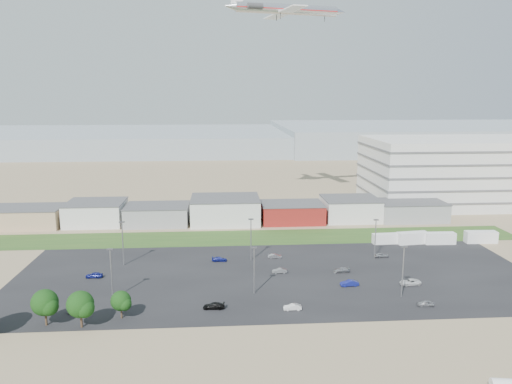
{
  "coord_description": "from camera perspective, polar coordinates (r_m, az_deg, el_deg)",
  "views": [
    {
      "loc": [
        -7.23,
        -89.0,
        40.99
      ],
      "look_at": [
        0.66,
        22.0,
        19.44
      ],
      "focal_mm": 35.0,
      "sensor_mm": 36.0,
      "label": 1
    }
  ],
  "objects": [
    {
      "name": "ground",
      "position": [
        98.26,
        0.54,
        -13.7
      ],
      "size": [
        700.0,
        700.0,
        0.0
      ],
      "primitive_type": "plane",
      "color": "#897157",
      "rests_on": "ground"
    },
    {
      "name": "parking_lot",
      "position": [
        117.09,
        2.22,
        -9.54
      ],
      "size": [
        120.0,
        50.0,
        0.01
      ],
      "primitive_type": "cube",
      "color": "black",
      "rests_on": "ground"
    },
    {
      "name": "grass_strip",
      "position": [
        147.02,
        -1.09,
        -5.23
      ],
      "size": [
        160.0,
        16.0,
        0.02
      ],
      "primitive_type": "cube",
      "color": "#284D1D",
      "rests_on": "ground"
    },
    {
      "name": "hills_backdrop",
      "position": [
        408.39,
        2.61,
        5.82
      ],
      "size": [
        700.0,
        200.0,
        9.0
      ],
      "primitive_type": null,
      "color": "gray",
      "rests_on": "ground"
    },
    {
      "name": "building_row",
      "position": [
        164.51,
        -7.37,
        -2.13
      ],
      "size": [
        170.0,
        20.0,
        8.0
      ],
      "primitive_type": null,
      "color": "silver",
      "rests_on": "ground"
    },
    {
      "name": "parking_garage",
      "position": [
        210.05,
        23.58,
        2.25
      ],
      "size": [
        80.0,
        40.0,
        25.0
      ],
      "primitive_type": "cube",
      "color": "silver",
      "rests_on": "ground"
    },
    {
      "name": "box_trailer_a",
      "position": [
        145.65,
        14.62,
        -5.18
      ],
      "size": [
        7.6,
        2.7,
        2.81
      ],
      "primitive_type": null,
      "rotation": [
        0.0,
        0.0,
        0.05
      ],
      "color": "silver",
      "rests_on": "ground"
    },
    {
      "name": "box_trailer_b",
      "position": [
        147.58,
        17.45,
        -5.03
      ],
      "size": [
        9.01,
        3.84,
        3.27
      ],
      "primitive_type": null,
      "rotation": [
        0.0,
        0.0,
        0.13
      ],
      "color": "silver",
      "rests_on": "ground"
    },
    {
      "name": "box_trailer_c",
      "position": [
        149.91,
        20.26,
        -4.98
      ],
      "size": [
        8.54,
        2.88,
        3.18
      ],
      "primitive_type": null,
      "rotation": [
        0.0,
        0.0,
        -0.03
      ],
      "color": "silver",
      "rests_on": "ground"
    },
    {
      "name": "box_trailer_d",
      "position": [
        155.39,
        24.31,
        -4.7
      ],
      "size": [
        8.91,
        3.14,
        3.3
      ],
      "primitive_type": null,
      "rotation": [
        0.0,
        0.0,
        -0.04
      ],
      "color": "silver",
      "rests_on": "ground"
    },
    {
      "name": "tree_mid",
      "position": [
        99.67,
        -22.98,
        -11.84
      ],
      "size": [
        5.13,
        5.13,
        7.7
      ],
      "primitive_type": null,
      "color": "black",
      "rests_on": "ground"
    },
    {
      "name": "tree_right",
      "position": [
        96.58,
        -19.43,
        -12.3
      ],
      "size": [
        5.16,
        5.16,
        7.74
      ],
      "primitive_type": null,
      "color": "black",
      "rests_on": "ground"
    },
    {
      "name": "tree_near",
      "position": [
        98.41,
        -15.18,
        -12.14
      ],
      "size": [
        4.04,
        4.04,
        6.06
      ],
      "primitive_type": null,
      "color": "black",
      "rests_on": "ground"
    },
    {
      "name": "lightpole_front_l",
      "position": [
        106.82,
        -16.2,
        -8.99
      ],
      "size": [
        1.26,
        0.52,
        10.69
      ],
      "primitive_type": null,
      "color": "slate",
      "rests_on": "ground"
    },
    {
      "name": "lightpole_front_m",
      "position": [
        105.42,
        -0.22,
        -8.95
      ],
      "size": [
        1.2,
        0.5,
        10.18
      ],
      "primitive_type": null,
      "color": "slate",
      "rests_on": "ground"
    },
    {
      "name": "lightpole_front_r",
      "position": [
        108.06,
        16.43,
        -8.72
      ],
      "size": [
        1.28,
        0.53,
        10.85
      ],
      "primitive_type": null,
      "color": "slate",
      "rests_on": "ground"
    },
    {
      "name": "lightpole_back_l",
      "position": [
        126.56,
        -14.97,
        -5.71
      ],
      "size": [
        1.3,
        0.54,
        11.01
      ],
      "primitive_type": null,
      "color": "slate",
      "rests_on": "ground"
    },
    {
      "name": "lightpole_back_m",
      "position": [
        125.78,
        -0.58,
        -5.47
      ],
      "size": [
        1.28,
        0.53,
        10.84
      ],
      "primitive_type": null,
      "color": "slate",
      "rests_on": "ground"
    },
    {
      "name": "lightpole_back_r",
      "position": [
        130.06,
        13.47,
        -5.31
      ],
      "size": [
        1.23,
        0.51,
        10.48
      ],
      "primitive_type": null,
      "color": "slate",
      "rests_on": "ground"
    },
    {
      "name": "airliner",
      "position": [
        181.61,
        3.55,
        20.13
      ],
      "size": [
        50.04,
        39.42,
        13.12
      ],
      "primitive_type": null,
      "rotation": [
        0.0,
        0.0,
        0.22
      ],
      "color": "silver"
    },
    {
      "name": "parked_car_0",
      "position": [
        116.57,
        17.19,
        -9.81
      ],
      "size": [
        4.74,
        2.46,
        1.28
      ],
      "primitive_type": "imported",
      "rotation": [
        0.0,
        0.0,
        -1.5
      ],
      "color": "silver",
      "rests_on": "ground"
    },
    {
      "name": "parked_car_1",
      "position": [
        112.74,
        10.62,
        -10.2
      ],
      "size": [
        4.1,
        1.7,
        1.32
      ],
      "primitive_type": "imported",
      "rotation": [
        0.0,
        0.0,
        -1.49
      ],
      "color": "navy",
      "rests_on": "ground"
    },
    {
      "name": "parked_car_2",
      "position": [
        106.52,
        18.81,
        -11.96
      ],
      "size": [
        3.44,
        1.74,
        1.13
      ],
      "primitive_type": "imported",
      "rotation": [
        0.0,
        0.0,
        -1.7
      ],
      "color": "#A5A5AA",
      "rests_on": "ground"
    },
    {
      "name": "parked_car_3",
      "position": [
        100.28,
        -4.84,
        -12.83
      ],
      "size": [
        4.34,
        2.03,
        1.23
      ],
      "primitive_type": "imported",
      "rotation": [
        0.0,
        0.0,
        -1.65
      ],
      "color": "black",
      "rests_on": "ground"
    },
    {
      "name": "parked_car_5",
      "position": [
        121.39,
        -18.01,
        -9.01
      ],
      "size": [
        3.85,
        1.68,
        1.29
      ],
      "primitive_type": "imported",
      "rotation": [
        0.0,
        0.0,
        -1.61
      ],
      "color": "navy",
      "rests_on": "ground"
    },
    {
      "name": "parked_car_6",
      "position": [
        126.88,
        -4.2,
        -7.66
      ],
      "size": [
        3.86,
        1.74,
        1.1
      ],
      "primitive_type": "imported",
      "rotation": [
        0.0,
        0.0,
        1.52
      ],
      "color": "navy",
      "rests_on": "ground"
    },
    {
      "name": "parked_car_7",
      "position": [
        118.66,
        2.71,
        -8.97
      ],
      "size": [
        3.52,
        1.34,
        1.14
      ],
      "primitive_type": "imported",
      "rotation": [
        0.0,
        0.0,
        -1.53
      ],
      "color": "#595B5E",
      "rests_on": "ground"
    },
    {
      "name": "parked_car_8",
      "position": [
        133.45,
        14.17,
        -7.01
      ],
      "size": [
        3.57,
        1.57,
        1.19
      ],
      "primitive_type": "imported",
      "rotation": [
        0.0,
        0.0,
        1.62
      ],
      "color": "#A5A5AA",
      "rests_on": "ground"
    },
    {
      "name": "parked_car_10",
      "position": [
        103.98,
        -19.68,
        -12.6
      ],
      "size": [
        3.92,
        1.72,
        1.12
      ],
      "primitive_type": "imported",
      "rotation": [
        0.0,
        0.0,
        1.61
      ],
      "color": "#595B5E",
      "rests_on": "ground"
    },
    {
      "name": "parked_car_11",
      "position": [
        128.78,
        2.16,
        -7.34
      ],
      "size": [
        3.46,
        1.27,
        1.13
      ],
      "primitive_type": "imported",
      "rotation": [
        0.0,
        0.0,
        1.59
      ],
      "color": "#A5A5AA",
      "rests_on": "ground"
    },
    {
      "name": "parked_car_12",
      "position": [
        120.65,
        9.72,
        -8.79
      ],
      "size": [
        3.89,
        1.72,
        1.11
      ],
      "primitive_type": "imported",
      "rotation": [
        0.0,
        0.0,
        -1.53
      ],
      "color": "#A5A5AA",
      "rests_on": "ground"
    },
    {
      "name": "parked_car_13",
      "position": [
        99.71,
        4.19,
        -12.98
      ],
      "size": [
        3.5,
        1.22,
        1.15
      ],
      "primitive_type": "imported",
      "rotation": [
        0.0,
        0.0,
        -1.57
      ],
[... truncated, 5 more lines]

